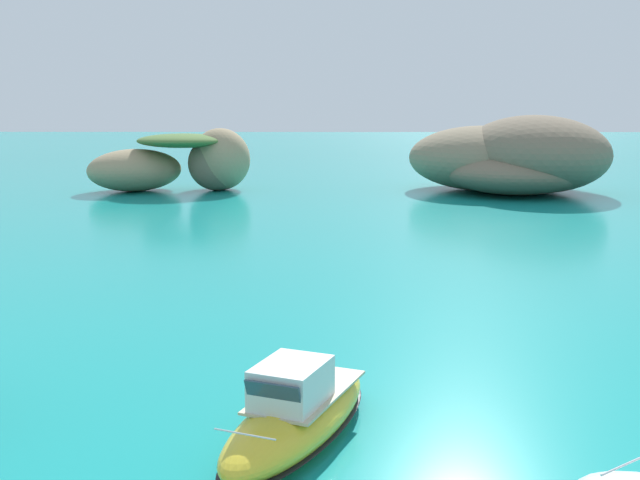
{
  "coord_description": "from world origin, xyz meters",
  "views": [
    {
      "loc": [
        -0.53,
        -5.2,
        7.65
      ],
      "look_at": [
        -0.92,
        21.85,
        2.88
      ],
      "focal_mm": 44.02,
      "sensor_mm": 36.0,
      "label": 1
    }
  ],
  "objects": [
    {
      "name": "islet_large",
      "position": [
        15.19,
        62.91,
        2.72
      ],
      "size": [
        18.05,
        18.41,
        6.58
      ],
      "color": "#756651",
      "rests_on": "ground"
    },
    {
      "name": "motorboat_yellow",
      "position": [
        -1.29,
        11.62,
        0.66
      ],
      "size": [
        4.3,
        6.89,
        1.96
      ],
      "color": "yellow",
      "rests_on": "ground"
    },
    {
      "name": "islet_small",
      "position": [
        -13.27,
        63.17,
        2.52
      ],
      "size": [
        15.92,
        10.51,
        5.41
      ],
      "color": "#9E8966",
      "rests_on": "ground"
    }
  ]
}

